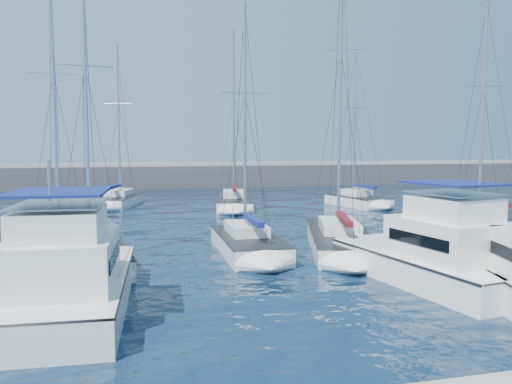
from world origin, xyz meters
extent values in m
plane|color=black|center=(0.00, 0.00, 0.00)|extent=(220.00, 220.00, 0.00)
cube|color=#424244|center=(0.00, 52.00, 1.00)|extent=(160.00, 6.00, 4.00)
cube|color=gray|center=(0.00, 52.00, 3.20)|extent=(160.00, 1.20, 0.50)
cube|color=silver|center=(-8.79, -1.00, 0.40)|extent=(4.32, 9.71, 1.60)
cube|color=#262628|center=(-8.79, -1.00, 1.15)|extent=(4.40, 9.71, 0.08)
cube|color=silver|center=(-8.85, -2.16, 2.00)|extent=(3.47, 4.58, 1.60)
cube|color=black|center=(-8.85, -2.16, 2.08)|extent=(3.49, 3.70, 0.45)
cube|color=silver|center=(-8.87, -2.36, 3.25)|extent=(2.76, 3.22, 0.90)
cube|color=navy|center=(-8.87, -2.36, 4.25)|extent=(3.10, 3.68, 0.08)
cube|color=white|center=(5.47, -0.71, 0.40)|extent=(5.18, 9.47, 1.60)
cube|color=#262628|center=(5.47, -0.71, 1.15)|extent=(5.25, 9.48, 0.08)
cube|color=white|center=(5.65, -1.79, 2.00)|extent=(3.82, 4.63, 1.60)
cube|color=black|center=(5.65, -1.79, 2.08)|extent=(3.74, 3.82, 0.45)
cube|color=white|center=(5.68, -1.99, 3.25)|extent=(2.99, 3.30, 0.90)
cube|color=navy|center=(5.68, -1.99, 4.25)|extent=(3.37, 3.76, 0.08)
cube|color=white|center=(-10.74, 10.39, 0.30)|extent=(3.51, 7.70, 1.30)
cube|color=#262628|center=(-10.74, 10.39, 0.93)|extent=(3.57, 7.70, 0.06)
cube|color=white|center=(-10.78, 10.86, 1.25)|extent=(2.17, 3.41, 0.55)
cylinder|color=silver|center=(-10.80, 11.14, 8.39)|extent=(0.18, 0.18, 13.89)
cylinder|color=silver|center=(-10.67, 9.27, 1.80)|extent=(0.38, 3.75, 0.12)
cube|color=navy|center=(-10.66, 9.17, 1.95)|extent=(0.58, 3.39, 0.28)
cube|color=silver|center=(-8.62, 6.00, 0.30)|extent=(4.18, 9.13, 1.30)
cube|color=#262628|center=(-8.62, 6.00, 0.93)|extent=(4.24, 9.14, 0.06)
cube|color=silver|center=(-8.70, 6.54, 1.25)|extent=(2.46, 4.08, 0.55)
cylinder|color=silver|center=(-8.74, 6.87, 8.25)|extent=(0.18, 0.18, 13.60)
cylinder|color=silver|center=(-8.44, 4.69, 1.80)|extent=(0.72, 4.38, 0.12)
cube|color=#521017|center=(-8.43, 4.59, 1.95)|extent=(0.89, 3.97, 0.28)
cube|color=white|center=(-0.69, 6.50, 0.30)|extent=(3.01, 7.73, 1.30)
cube|color=#262628|center=(-0.69, 6.50, 0.93)|extent=(3.07, 7.73, 0.06)
cube|color=white|center=(-0.68, 6.98, 1.25)|extent=(1.93, 3.39, 0.55)
cylinder|color=silver|center=(-0.68, 7.27, 7.37)|extent=(0.18, 0.18, 11.84)
cylinder|color=silver|center=(-0.71, 5.35, 1.80)|extent=(0.18, 3.85, 0.12)
cube|color=navy|center=(-0.71, 5.25, 1.95)|extent=(0.40, 3.47, 0.28)
cube|color=white|center=(4.44, 6.16, 0.30)|extent=(5.68, 9.95, 1.30)
cube|color=#262628|center=(4.44, 6.16, 0.93)|extent=(5.74, 9.96, 0.06)
cube|color=white|center=(4.61, 6.72, 1.25)|extent=(3.11, 4.54, 0.55)
cylinder|color=silver|center=(4.71, 7.06, 9.43)|extent=(0.18, 0.18, 15.96)
cylinder|color=silver|center=(4.04, 4.80, 1.80)|extent=(1.47, 4.56, 0.12)
cube|color=#521017|center=(4.01, 4.70, 1.95)|extent=(1.55, 4.18, 0.28)
cube|color=white|center=(16.99, 10.34, 0.30)|extent=(4.49, 8.22, 1.30)
cube|color=#262628|center=(16.99, 10.34, 0.93)|extent=(4.55, 8.23, 0.06)
cube|color=white|center=(17.09, 10.82, 1.25)|extent=(2.59, 3.72, 0.55)
cylinder|color=silver|center=(17.15, 11.10, 8.46)|extent=(0.18, 0.18, 14.01)
cylinder|color=silver|center=(16.76, 9.20, 1.80)|extent=(0.89, 3.83, 0.12)
cube|color=#521017|center=(16.74, 9.10, 1.95)|extent=(1.04, 3.50, 0.28)
cube|color=white|center=(-8.03, 30.50, 0.30)|extent=(5.00, 8.87, 1.30)
cube|color=#262628|center=(-8.03, 30.50, 0.93)|extent=(5.06, 8.88, 0.06)
cube|color=white|center=(-7.90, 31.01, 1.25)|extent=(2.80, 4.04, 0.55)
cylinder|color=silver|center=(-7.82, 31.31, 8.44)|extent=(0.18, 0.18, 13.97)
cylinder|color=silver|center=(-8.35, 29.28, 1.80)|extent=(1.16, 4.09, 0.12)
cube|color=navy|center=(-8.37, 29.18, 1.95)|extent=(1.28, 3.74, 0.28)
cube|color=silver|center=(2.56, 26.42, 0.30)|extent=(4.86, 10.28, 1.30)
cube|color=#262628|center=(2.56, 26.42, 0.93)|extent=(4.92, 10.29, 0.06)
cube|color=silver|center=(2.67, 27.02, 1.25)|extent=(2.77, 4.62, 0.55)
cylinder|color=silver|center=(2.74, 27.39, 9.06)|extent=(0.18, 0.18, 15.23)
cylinder|color=silver|center=(2.29, 24.96, 1.80)|extent=(1.02, 4.88, 0.12)
cube|color=#521017|center=(2.27, 24.86, 1.95)|extent=(1.16, 4.43, 0.28)
cube|color=silver|center=(14.32, 24.78, 0.30)|extent=(4.26, 7.45, 1.30)
cube|color=#262628|center=(14.32, 24.78, 0.93)|extent=(4.31, 7.46, 0.06)
cube|color=silver|center=(14.24, 25.21, 1.25)|extent=(2.49, 3.38, 0.55)
cylinder|color=silver|center=(14.19, 25.47, 8.04)|extent=(0.18, 0.18, 13.19)
cylinder|color=silver|center=(14.52, 23.75, 1.80)|extent=(0.77, 3.47, 0.12)
cube|color=navy|center=(14.54, 23.65, 1.95)|extent=(0.93, 3.17, 0.28)
camera|label=1|loc=(-6.57, -19.10, 5.67)|focal=35.00mm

